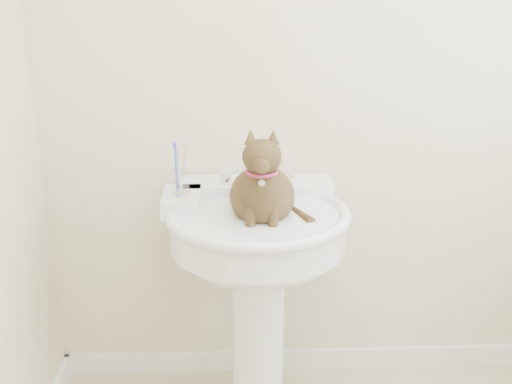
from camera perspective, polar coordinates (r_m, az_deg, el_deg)
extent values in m
cube|color=white|center=(2.84, 6.18, -14.50)|extent=(2.20, 0.02, 0.09)
cylinder|color=white|center=(2.41, 0.18, -13.10)|extent=(0.19, 0.19, 0.68)
cylinder|color=white|center=(2.19, 0.19, -3.48)|extent=(0.60, 0.60, 0.13)
ellipsoid|color=white|center=(2.22, 0.19, -5.00)|extent=(0.55, 0.48, 0.22)
torus|color=white|center=(2.17, 0.19, -2.05)|extent=(0.63, 0.63, 0.04)
cube|color=white|center=(2.36, -0.03, 0.33)|extent=(0.56, 0.15, 0.06)
cube|color=white|center=(2.25, -6.63, -0.89)|extent=(0.13, 0.20, 0.06)
cylinder|color=silver|center=(2.30, 0.02, 1.21)|extent=(0.05, 0.05, 0.05)
cylinder|color=silver|center=(2.24, 0.07, 1.50)|extent=(0.04, 0.04, 0.14)
sphere|color=white|center=(2.31, -2.73, 1.81)|extent=(0.06, 0.06, 0.06)
sphere|color=white|center=(2.32, 2.71, 1.88)|extent=(0.06, 0.06, 0.06)
cube|color=#D85C23|center=(2.39, 2.17, 1.75)|extent=(0.09, 0.06, 0.03)
cylinder|color=silver|center=(2.23, -6.69, -0.20)|extent=(0.07, 0.07, 0.01)
cylinder|color=white|center=(2.21, -6.74, 0.91)|extent=(0.06, 0.06, 0.09)
cylinder|color=blue|center=(2.20, -7.11, 2.13)|extent=(0.01, 0.01, 0.17)
cylinder|color=white|center=(2.20, -6.80, 2.14)|extent=(0.01, 0.01, 0.17)
cylinder|color=pink|center=(2.19, -6.48, 2.14)|extent=(0.01, 0.01, 0.17)
ellipsoid|color=#503720|center=(2.16, 0.51, -0.36)|extent=(0.22, 0.25, 0.20)
ellipsoid|color=#503720|center=(2.05, 0.64, 0.36)|extent=(0.14, 0.13, 0.18)
ellipsoid|color=#503720|center=(1.98, 0.70, 3.16)|extent=(0.12, 0.11, 0.11)
cone|color=#503720|center=(1.98, -0.33, 4.91)|extent=(0.04, 0.04, 0.05)
cone|color=#503720|center=(1.99, 1.67, 4.93)|extent=(0.04, 0.04, 0.05)
cylinder|color=#503720|center=(2.21, 3.47, -1.76)|extent=(0.03, 0.03, 0.23)
torus|color=#982249|center=(2.01, 0.67, 1.83)|extent=(0.10, 0.10, 0.01)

